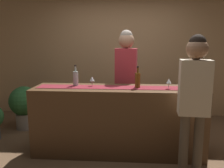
% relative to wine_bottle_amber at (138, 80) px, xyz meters
% --- Properties ---
extents(ground_plane, '(10.00, 10.00, 0.00)m').
position_rel_wine_bottle_amber_xyz_m(ground_plane, '(-0.27, -0.00, -1.08)').
color(ground_plane, brown).
extents(back_wall, '(6.00, 0.12, 2.90)m').
position_rel_wine_bottle_amber_xyz_m(back_wall, '(-0.27, 1.90, 0.37)').
color(back_wall, tan).
rests_on(back_wall, ground).
extents(bar_counter, '(2.40, 0.60, 0.97)m').
position_rel_wine_bottle_amber_xyz_m(bar_counter, '(-0.27, -0.00, -0.60)').
color(bar_counter, '#543821').
rests_on(bar_counter, ground).
extents(counter_runner_cloth, '(2.28, 0.28, 0.01)m').
position_rel_wine_bottle_amber_xyz_m(counter_runner_cloth, '(-0.27, -0.00, -0.11)').
color(counter_runner_cloth, maroon).
rests_on(counter_runner_cloth, bar_counter).
extents(wine_bottle_amber, '(0.07, 0.07, 0.30)m').
position_rel_wine_bottle_amber_xyz_m(wine_bottle_amber, '(0.00, 0.00, 0.00)').
color(wine_bottle_amber, brown).
rests_on(wine_bottle_amber, bar_counter).
extents(wine_bottle_green, '(0.07, 0.07, 0.30)m').
position_rel_wine_bottle_amber_xyz_m(wine_bottle_green, '(0.71, 0.08, 0.00)').
color(wine_bottle_green, '#194723').
rests_on(wine_bottle_green, bar_counter).
extents(wine_bottle_clear, '(0.07, 0.07, 0.30)m').
position_rel_wine_bottle_amber_xyz_m(wine_bottle_clear, '(-0.89, 0.09, 0.00)').
color(wine_bottle_clear, '#B2C6C1').
rests_on(wine_bottle_clear, bar_counter).
extents(wine_glass_near_customer, '(0.07, 0.07, 0.14)m').
position_rel_wine_bottle_amber_xyz_m(wine_glass_near_customer, '(0.42, -0.05, -0.01)').
color(wine_glass_near_customer, silver).
rests_on(wine_glass_near_customer, bar_counter).
extents(wine_glass_mid_counter, '(0.07, 0.07, 0.14)m').
position_rel_wine_bottle_amber_xyz_m(wine_glass_mid_counter, '(-0.65, 0.05, -0.01)').
color(wine_glass_mid_counter, silver).
rests_on(wine_glass_mid_counter, bar_counter).
extents(bartender, '(0.36, 0.25, 1.78)m').
position_rel_wine_bottle_amber_xyz_m(bartender, '(-0.17, 0.58, 0.04)').
color(bartender, '#26262B').
rests_on(bartender, ground).
extents(customer_sipping, '(0.35, 0.24, 1.69)m').
position_rel_wine_bottle_amber_xyz_m(customer_sipping, '(0.62, -0.59, -0.04)').
color(customer_sipping, brown).
rests_on(customer_sipping, ground).
extents(potted_plant_tall, '(0.54, 0.54, 0.79)m').
position_rel_wine_bottle_amber_xyz_m(potted_plant_tall, '(-2.04, 0.83, -0.62)').
color(potted_plant_tall, '#9E9389').
rests_on(potted_plant_tall, ground).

